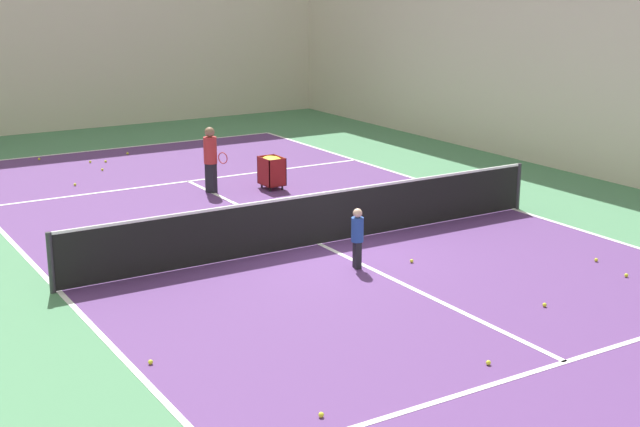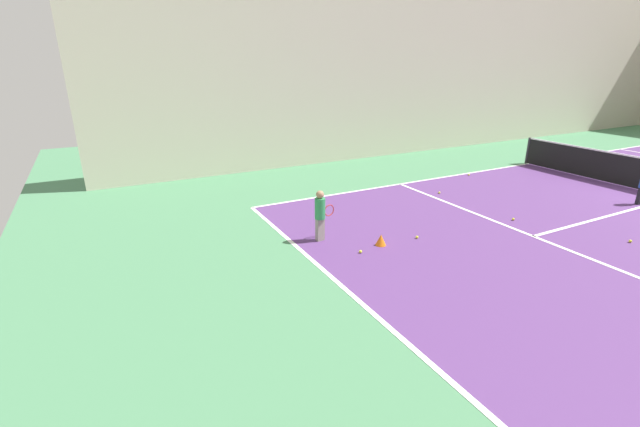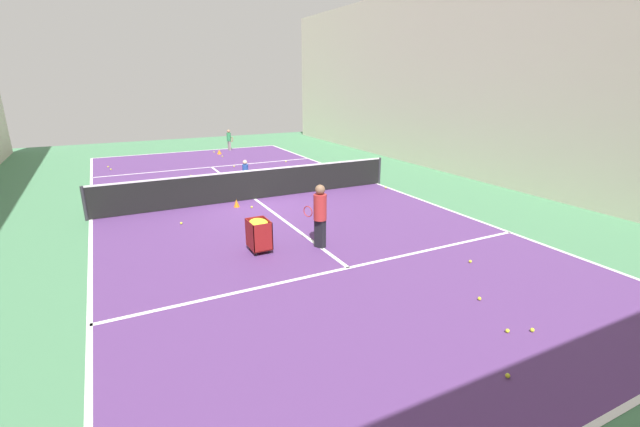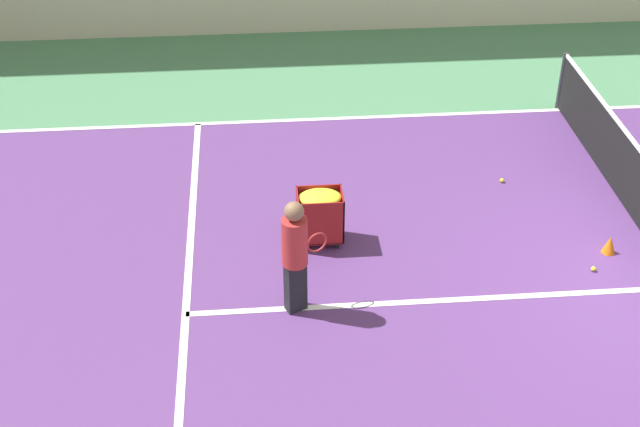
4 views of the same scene
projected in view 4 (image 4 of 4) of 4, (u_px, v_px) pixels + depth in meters
name	position (u px, v px, depth m)	size (l,w,h in m)	color
line_sideline_right	(559.00, 110.00, 15.98)	(0.10, 23.47, 0.00)	white
line_service_far	(186.00, 314.00, 11.27)	(10.29, 0.10, 0.00)	white
coach_at_net	(295.00, 250.00, 10.86)	(0.48, 0.64, 1.61)	black
ball_cart	(320.00, 208.00, 12.27)	(0.48, 0.64, 0.82)	maroon
training_cone_1	(609.00, 245.00, 12.31)	(0.19, 0.19, 0.26)	orange
tennis_ball_1	(502.00, 180.00, 13.90)	(0.07, 0.07, 0.07)	yellow
tennis_ball_18	(593.00, 269.00, 12.00)	(0.07, 0.07, 0.07)	yellow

